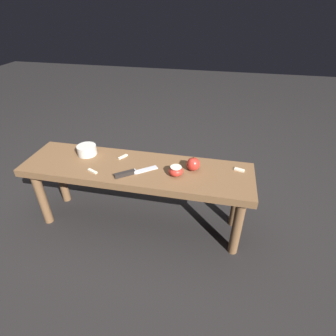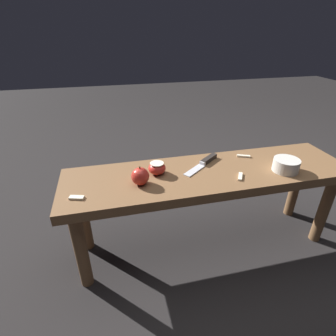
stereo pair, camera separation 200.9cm
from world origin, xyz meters
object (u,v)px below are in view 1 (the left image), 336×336
wooden_bench (137,176)px  apple_whole (193,164)px  knife (130,173)px  apple_cut (176,171)px  bowl (87,150)px

wooden_bench → apple_whole: apple_whole is taller
wooden_bench → knife: size_ratio=6.20×
knife → apple_whole: bearing=-18.7°
knife → apple_whole: (-0.31, -0.11, 0.03)m
apple_whole → apple_cut: 0.10m
wooden_bench → knife: 0.10m
knife → wooden_bench: bearing=46.9°
apple_whole → bowl: apple_whole is taller
apple_cut → bowl: (0.53, -0.10, 0.00)m
apple_whole → apple_cut: (0.08, 0.07, -0.01)m
apple_cut → knife: bearing=9.9°
apple_whole → bowl: 0.61m
knife → bowl: size_ratio=1.84×
apple_whole → knife: bearing=19.0°
wooden_bench → knife: bearing=84.6°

